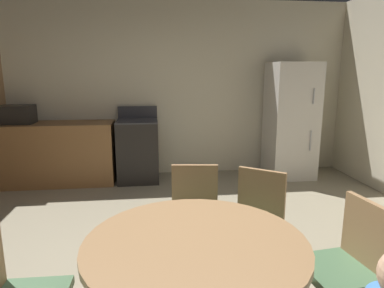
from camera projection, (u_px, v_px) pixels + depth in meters
name	position (u px, v px, depth m)	size (l,w,h in m)	color
ground_plane	(180.00, 287.00, 2.57)	(14.00, 14.00, 0.00)	gray
wall_back	(163.00, 89.00, 5.30)	(6.15, 0.12, 2.70)	beige
kitchen_counter	(43.00, 154.00, 4.89)	(2.03, 0.60, 0.90)	olive
oven_range	(138.00, 150.00, 5.05)	(0.60, 0.60, 1.10)	black
refrigerator	(291.00, 121.00, 5.19)	(0.68, 0.68, 1.76)	silver
microwave	(17.00, 114.00, 4.74)	(0.44, 0.32, 0.26)	black
dining_table	(196.00, 268.00, 1.77)	(1.16, 1.16, 0.76)	#9E754C
chair_north	(195.00, 213.00, 2.71)	(0.45, 0.45, 0.87)	#9E754C
chair_east	(348.00, 262.00, 2.01)	(0.45, 0.45, 0.87)	#9E754C
chair_northeast	(255.00, 219.00, 2.59)	(0.56, 0.56, 0.87)	#9E754C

